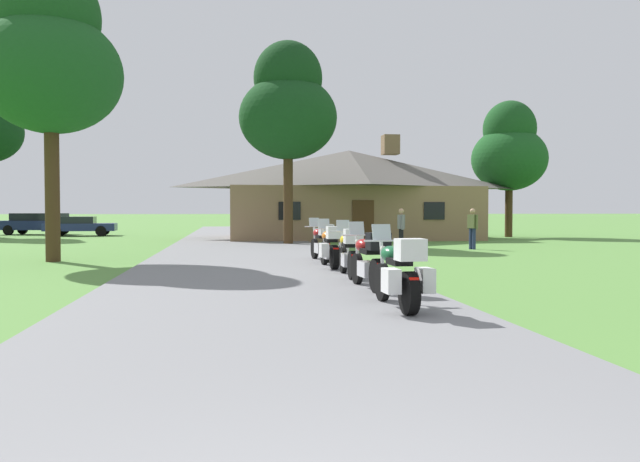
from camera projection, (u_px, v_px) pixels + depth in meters
name	position (u px, v px, depth m)	size (l,w,h in m)	color
ground_plane	(248.00, 255.00, 22.15)	(500.00, 500.00, 0.00)	#56893D
asphalt_driveway	(249.00, 259.00, 20.17)	(6.40, 80.00, 0.06)	slate
motorcycle_green_nearest_to_camera	(400.00, 274.00, 9.66)	(0.75, 2.08, 1.30)	black
motorcycle_red_second_in_row	(369.00, 260.00, 12.19)	(0.66, 2.08, 1.30)	black
motorcycle_yellow_third_in_row	(349.00, 253.00, 14.45)	(0.66, 2.08, 1.30)	black
motorcycle_orange_fourth_in_row	(331.00, 247.00, 16.73)	(0.75, 2.08, 1.30)	black
motorcycle_red_farthest_in_row	(321.00, 242.00, 19.02)	(0.69, 2.08, 1.30)	black
stone_lodge	(349.00, 193.00, 35.43)	(14.07, 8.10, 5.86)	#896B4C
bystander_olive_shirt_near_lodge	(472.00, 227.00, 25.61)	(0.35, 0.51, 1.67)	navy
bystander_gray_shirt_beside_signpost	(401.00, 227.00, 24.81)	(0.23, 0.55, 1.67)	black
tree_left_near	(50.00, 58.00, 19.30)	(4.32, 4.32, 9.14)	#422D19
tree_by_lodge_front	(288.00, 106.00, 28.77)	(4.49, 4.49, 9.32)	#422D19
tree_right_of_lodge	(509.00, 150.00, 37.33)	(4.44, 4.44, 8.08)	#422D19
parked_navy_suv_far_left	(38.00, 223.00, 41.03)	(4.88, 2.72, 1.40)	navy
parked_navy_sedan_far_left	(80.00, 226.00, 39.01)	(4.32, 2.13, 1.20)	navy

